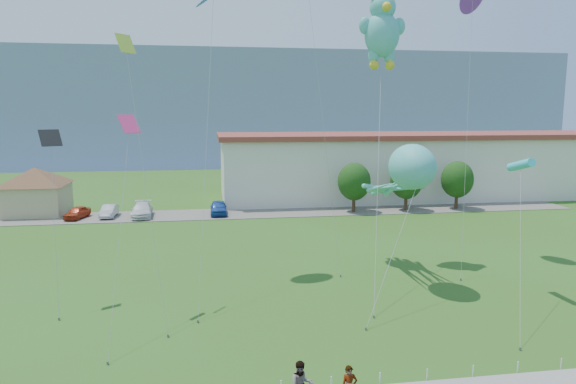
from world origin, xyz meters
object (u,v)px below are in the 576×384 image
(warehouse, at_px, (450,164))
(octopus_kite, at_px, (405,175))
(pavilion, at_px, (36,186))
(parked_car_silver, at_px, (109,211))
(parked_car_white, at_px, (142,210))
(teddy_bear_kite, at_px, (382,29))
(parked_car_blue, at_px, (219,208))
(parked_car_red, at_px, (77,213))

(warehouse, height_order, octopus_kite, octopus_kite)
(pavilion, bearing_deg, warehouse, 6.84)
(parked_car_silver, height_order, parked_car_white, parked_car_white)
(octopus_kite, bearing_deg, teddy_bear_kite, 89.22)
(parked_car_silver, height_order, octopus_kite, octopus_kite)
(parked_car_white, height_order, parked_car_blue, parked_car_blue)
(parked_car_white, bearing_deg, parked_car_red, 175.96)
(warehouse, distance_m, parked_car_red, 46.19)
(pavilion, xyz_separation_m, parked_car_blue, (19.29, -3.29, -2.24))
(octopus_kite, bearing_deg, warehouse, 59.72)
(pavilion, height_order, parked_car_silver, pavilion)
(parked_car_red, height_order, octopus_kite, octopus_kite)
(parked_car_white, bearing_deg, parked_car_blue, -2.85)
(pavilion, xyz_separation_m, parked_car_white, (11.36, -3.36, -2.24))
(parked_car_silver, distance_m, parked_car_white, 3.41)
(octopus_kite, relative_size, teddy_bear_kite, 0.62)
(parked_car_blue, relative_size, teddy_bear_kite, 0.22)
(parked_car_white, bearing_deg, teddy_bear_kite, -47.51)
(parked_car_silver, relative_size, parked_car_blue, 0.88)
(parked_car_silver, xyz_separation_m, octopus_kite, (22.54, -24.43, 6.25))
(parked_car_white, distance_m, teddy_bear_kite, 31.12)
(pavilion, distance_m, parked_car_white, 12.05)
(warehouse, height_order, parked_car_red, warehouse)
(parked_car_silver, xyz_separation_m, parked_car_white, (3.39, -0.40, 0.10))
(pavilion, relative_size, parked_car_white, 1.86)
(parked_car_silver, distance_m, teddy_bear_kite, 33.59)
(octopus_kite, distance_m, teddy_bear_kite, 11.05)
(warehouse, relative_size, parked_car_silver, 16.15)
(parked_car_blue, height_order, teddy_bear_kite, teddy_bear_kite)
(parked_car_silver, bearing_deg, parked_car_white, -4.92)
(parked_car_silver, height_order, parked_car_blue, parked_car_blue)
(warehouse, distance_m, parked_car_white, 39.90)
(warehouse, xyz_separation_m, parked_car_silver, (-42.03, -8.96, -3.44))
(warehouse, xyz_separation_m, parked_car_red, (-45.12, -9.28, -3.45))
(pavilion, relative_size, parked_car_blue, 2.15)
(parked_car_red, distance_m, parked_car_silver, 3.10)
(warehouse, bearing_deg, parked_car_red, -168.37)
(parked_car_red, distance_m, octopus_kite, 35.73)
(parked_car_silver, bearing_deg, teddy_bear_kite, -38.28)
(parked_car_white, xyz_separation_m, parked_car_blue, (7.93, 0.07, 0.01))
(parked_car_red, bearing_deg, parked_car_silver, 21.59)
(parked_car_blue, distance_m, octopus_kite, 27.28)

